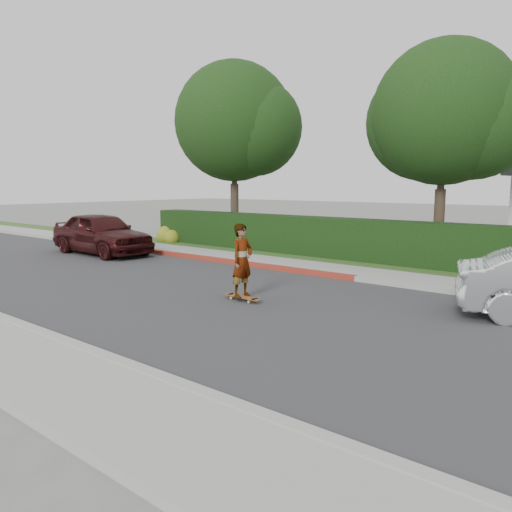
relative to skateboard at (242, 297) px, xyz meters
name	(u,v)px	position (x,y,z in m)	size (l,w,h in m)	color
ground	(231,302)	(-0.11, -0.29, -0.09)	(120.00, 120.00, 0.00)	slate
road	(231,302)	(-0.11, -0.29, -0.09)	(60.00, 8.00, 0.01)	#2D2D30
curb_near	(64,343)	(-0.11, -4.39, -0.02)	(60.00, 0.20, 0.15)	#9E9E99
sidewalk_near	(9,358)	(-0.11, -5.29, -0.03)	(60.00, 1.60, 0.12)	gray
curb_far	(325,274)	(-0.11, 3.81, -0.02)	(60.00, 0.20, 0.15)	#9E9E99
curb_red_section	(204,258)	(-5.11, 3.81, -0.02)	(12.00, 0.21, 0.15)	maroon
sidewalk_far	(341,271)	(-0.11, 4.71, -0.03)	(60.00, 1.60, 0.12)	gray
planting_strip	(365,265)	(-0.11, 6.31, -0.04)	(60.00, 1.60, 0.10)	#2D4C1E
hedge	(301,236)	(-3.11, 6.91, 0.66)	(15.00, 1.00, 1.50)	black
flowering_shrub	(168,236)	(-10.12, 6.45, 0.24)	(1.40, 1.00, 0.90)	#2D4C19
tree_left	(237,125)	(-7.62, 8.40, 5.17)	(5.99, 5.21, 8.00)	#33261C
tree_center	(446,118)	(1.38, 8.90, 4.81)	(5.66, 4.84, 7.44)	#33261C
skateboard	(242,297)	(0.00, 0.00, 0.00)	(1.08, 0.27, 0.10)	gold
skateboarder	(242,260)	(0.00, 0.00, 0.86)	(0.62, 0.40, 1.69)	white
car_maroon	(102,233)	(-9.33, 2.44, 0.72)	(1.92, 4.77, 1.62)	#391212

